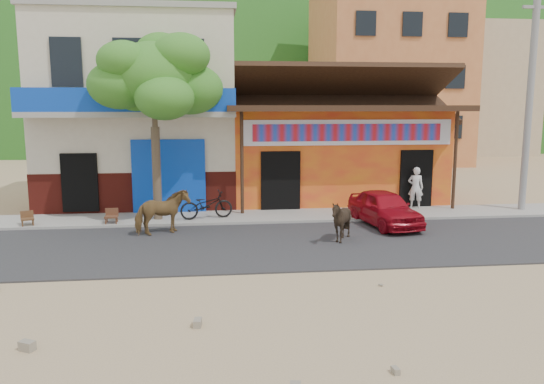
{
  "coord_description": "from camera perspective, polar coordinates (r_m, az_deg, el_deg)",
  "views": [
    {
      "loc": [
        -2.83,
        -11.52,
        3.78
      ],
      "look_at": [
        -1.16,
        3.0,
        1.4
      ],
      "focal_mm": 35.0,
      "sensor_mm": 36.0,
      "label": 1
    }
  ],
  "objects": [
    {
      "name": "utility_pole",
      "position": [
        20.71,
        26.0,
        9.27
      ],
      "size": [
        0.24,
        0.24,
        8.0
      ],
      "primitive_type": "cylinder",
      "color": "gray",
      "rests_on": "sidewalk"
    },
    {
      "name": "hillside",
      "position": [
        81.99,
        -4.7,
        14.97
      ],
      "size": [
        100.0,
        40.0,
        24.0
      ],
      "primitive_type": "ellipsoid",
      "color": "#194C14",
      "rests_on": "ground"
    },
    {
      "name": "apartment_rear",
      "position": [
        46.47,
        20.42,
        10.18
      ],
      "size": [
        8.0,
        8.0,
        10.0
      ],
      "primitive_type": "cube",
      "color": "tan",
      "rests_on": "ground"
    },
    {
      "name": "cafe_chair_right",
      "position": [
        18.06,
        -24.86,
        -2.01
      ],
      "size": [
        0.49,
        0.49,
        0.81
      ],
      "primitive_type": null,
      "rotation": [
        0.0,
        0.0,
        0.37
      ],
      "color": "#4B2C19",
      "rests_on": "sidewalk"
    },
    {
      "name": "cafe_chair_left",
      "position": [
        17.42,
        -16.93,
        -1.86
      ],
      "size": [
        0.42,
        0.42,
        0.85
      ],
      "primitive_type": null,
      "rotation": [
        0.0,
        0.0,
        0.05
      ],
      "color": "#532C1B",
      "rests_on": "sidewalk"
    },
    {
      "name": "apartment_front",
      "position": [
        37.51,
        12.13,
        12.44
      ],
      "size": [
        9.0,
        9.0,
        12.0
      ],
      "primitive_type": "cube",
      "color": "#CC723F",
      "rests_on": "ground"
    },
    {
      "name": "ground",
      "position": [
        12.45,
        6.98,
        -8.49
      ],
      "size": [
        120.0,
        120.0,
        0.0
      ],
      "primitive_type": "plane",
      "color": "#9E825B",
      "rests_on": "ground"
    },
    {
      "name": "cow_tan",
      "position": [
        15.86,
        -11.73,
        -2.16
      ],
      "size": [
        1.71,
        1.32,
        1.31
      ],
      "primitive_type": "imported",
      "rotation": [
        0.0,
        0.0,
        2.02
      ],
      "color": "brown",
      "rests_on": "road"
    },
    {
      "name": "scooter",
      "position": [
        17.48,
        -7.07,
        -1.39
      ],
      "size": [
        1.83,
        0.99,
        0.91
      ],
      "primitive_type": "imported",
      "rotation": [
        0.0,
        0.0,
        1.8
      ],
      "color": "black",
      "rests_on": "sidewalk"
    },
    {
      "name": "dance_club",
      "position": [
        22.15,
        6.09,
        4.07
      ],
      "size": [
        8.0,
        6.0,
        3.6
      ],
      "primitive_type": "cube",
      "color": "orange",
      "rests_on": "ground"
    },
    {
      "name": "red_car",
      "position": [
        17.1,
        12.0,
        -1.68
      ],
      "size": [
        1.83,
        3.44,
        1.11
      ],
      "primitive_type": "imported",
      "rotation": [
        0.0,
        0.0,
        0.16
      ],
      "color": "#A00B19",
      "rests_on": "road"
    },
    {
      "name": "cow_dark",
      "position": [
        14.84,
        7.42,
        -3.08
      ],
      "size": [
        1.31,
        1.23,
        1.18
      ],
      "primitive_type": "imported",
      "rotation": [
        0.0,
        0.0,
        -1.27
      ],
      "color": "black",
      "rests_on": "road"
    },
    {
      "name": "cafe_building",
      "position": [
        21.69,
        -13.77,
        8.25
      ],
      "size": [
        7.0,
        6.0,
        7.0
      ],
      "primitive_type": "cube",
      "color": "beige",
      "rests_on": "ground"
    },
    {
      "name": "road",
      "position": [
        14.79,
        4.72,
        -5.51
      ],
      "size": [
        60.0,
        5.0,
        0.04
      ],
      "primitive_type": "cube",
      "color": "#28282B",
      "rests_on": "ground"
    },
    {
      "name": "tree",
      "position": [
        17.43,
        -12.47,
        6.86
      ],
      "size": [
        3.0,
        3.0,
        6.0
      ],
      "primitive_type": null,
      "color": "#2D721E",
      "rests_on": "sidewalk"
    },
    {
      "name": "pedestrian",
      "position": [
        19.86,
        15.19,
        0.48
      ],
      "size": [
        0.63,
        0.53,
        1.49
      ],
      "primitive_type": "imported",
      "rotation": [
        0.0,
        0.0,
        2.78
      ],
      "color": "silver",
      "rests_on": "sidewalk"
    },
    {
      "name": "sidewalk",
      "position": [
        18.14,
        2.57,
        -2.6
      ],
      "size": [
        60.0,
        2.0,
        0.12
      ],
      "primitive_type": "cube",
      "color": "gray",
      "rests_on": "ground"
    }
  ]
}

